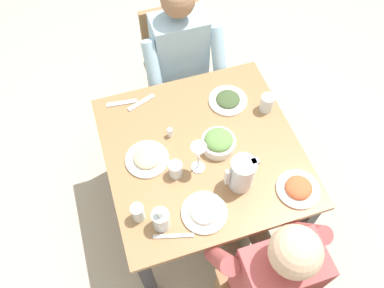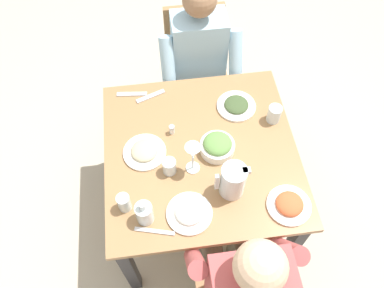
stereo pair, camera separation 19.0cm
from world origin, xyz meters
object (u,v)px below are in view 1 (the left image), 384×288
(diner_near, at_px, (184,70))
(oil_carafe, at_px, (161,220))
(salad_bowl, at_px, (218,142))
(water_glass_by_pitcher, at_px, (176,169))
(chair_near, at_px, (176,64))
(water_pitcher, at_px, (242,174))
(dining_table, at_px, (202,159))
(plate_beans, at_px, (147,158))
(water_glass_near_left, at_px, (138,213))
(salt_shaker, at_px, (170,132))
(wine_glass, at_px, (199,153))
(plate_rice_curry, at_px, (298,188))
(diner_far, at_px, (264,262))
(plate_dolmas, at_px, (228,100))
(water_glass_far_right, at_px, (267,103))
(plate_yoghurt, at_px, (204,212))

(diner_near, bearing_deg, oil_carafe, 67.17)
(salad_bowl, relative_size, water_glass_by_pitcher, 2.02)
(chair_near, bearing_deg, water_pitcher, 91.14)
(chair_near, bearing_deg, dining_table, 83.72)
(plate_beans, xyz_separation_m, oil_carafe, (0.02, 0.35, 0.04))
(water_glass_near_left, relative_size, salt_shaker, 1.86)
(wine_glass, bearing_deg, plate_beans, -27.42)
(salad_bowl, bearing_deg, wine_glass, 32.55)
(dining_table, height_order, water_glass_by_pitcher, water_glass_by_pitcher)
(plate_beans, height_order, plate_rice_curry, plate_rice_curry)
(water_pitcher, bearing_deg, diner_far, 86.77)
(chair_near, relative_size, water_glass_near_left, 8.79)
(water_pitcher, xyz_separation_m, plate_dolmas, (-0.12, -0.49, -0.08))
(plate_beans, distance_m, salt_shaker, 0.19)
(dining_table, xyz_separation_m, salad_bowl, (-0.08, 0.01, 0.15))
(diner_far, relative_size, water_glass_near_left, 11.73)
(chair_near, height_order, plate_beans, chair_near)
(salad_bowl, xyz_separation_m, plate_beans, (0.37, -0.03, -0.03))
(plate_rice_curry, relative_size, water_glass_near_left, 2.08)
(water_pitcher, xyz_separation_m, plate_rice_curry, (-0.25, 0.12, -0.08))
(plate_beans, bearing_deg, water_glass_near_left, 68.92)
(water_glass_near_left, bearing_deg, chair_near, -114.30)
(plate_rice_curry, relative_size, water_glass_far_right, 2.11)
(chair_near, bearing_deg, plate_dolmas, 104.36)
(chair_near, xyz_separation_m, diner_far, (0.00, 1.43, 0.15))
(water_glass_far_right, distance_m, water_glass_by_pitcher, 0.63)
(salad_bowl, xyz_separation_m, oil_carafe, (0.39, 0.32, 0.01))
(diner_far, relative_size, salad_bowl, 6.68)
(salad_bowl, bearing_deg, plate_beans, -5.06)
(diner_far, bearing_deg, diner_near, -90.01)
(dining_table, distance_m, water_pitcher, 0.33)
(diner_near, distance_m, salt_shaker, 0.54)
(plate_yoghurt, relative_size, plate_dolmas, 1.00)
(plate_rice_curry, bearing_deg, chair_near, -76.89)
(diner_near, height_order, plate_rice_curry, diner_near)
(salad_bowl, xyz_separation_m, plate_rice_curry, (-0.28, 0.35, -0.02))
(plate_dolmas, height_order, salt_shaker, salt_shaker)
(dining_table, height_order, salad_bowl, salad_bowl)
(oil_carafe, bearing_deg, diner_far, 144.26)
(diner_near, distance_m, water_pitcher, 0.87)
(water_pitcher, relative_size, plate_yoghurt, 0.88)
(plate_yoghurt, xyz_separation_m, plate_dolmas, (-0.34, -0.59, -0.00))
(water_glass_far_right, bearing_deg, dining_table, 19.24)
(diner_far, xyz_separation_m, plate_yoghurt, (0.19, -0.28, 0.08))
(plate_yoghurt, distance_m, plate_dolmas, 0.68)
(salad_bowl, distance_m, plate_rice_curry, 0.45)
(water_glass_far_right, xyz_separation_m, oil_carafe, (0.72, 0.47, 0.01))
(chair_near, relative_size, oil_carafe, 5.38)
(wine_glass, bearing_deg, water_glass_by_pitcher, -0.09)
(salad_bowl, height_order, plate_dolmas, salad_bowl)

